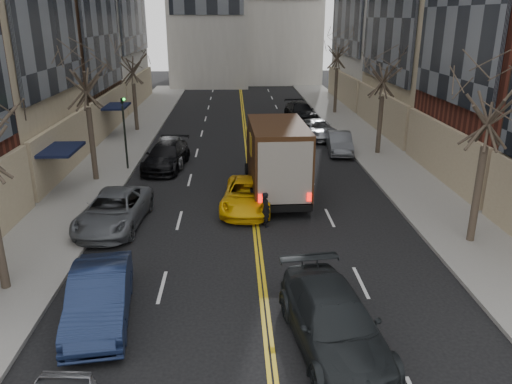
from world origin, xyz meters
TOP-DOWN VIEW (x-y plane):
  - sidewalk_left at (-9.00, 27.00)m, footprint 4.00×66.00m
  - sidewalk_right at (9.00, 27.00)m, footprint 4.00×66.00m
  - tree_lf_mid at (-8.80, 20.00)m, footprint 3.20×3.20m
  - tree_lf_far at (-8.80, 33.00)m, footprint 3.20×3.20m
  - tree_rt_near at (8.80, 11.00)m, footprint 3.20×3.20m
  - tree_rt_mid at (8.80, 25.00)m, footprint 3.20×3.20m
  - tree_rt_far at (8.80, 40.00)m, footprint 3.20×3.20m
  - traffic_signal at (-7.39, 22.00)m, footprint 0.29×0.26m
  - ups_truck at (1.24, 17.22)m, footprint 3.13×7.25m
  - observer_sedan at (1.81, 4.47)m, footprint 2.99×5.85m
  - taxi at (-0.30, 15.35)m, footprint 2.88×5.29m
  - pedestrian at (0.44, 13.17)m, footprint 0.58×0.69m
  - parked_lf_b at (-5.10, 6.10)m, footprint 2.35×5.08m
  - parked_lf_c at (-6.30, 13.45)m, footprint 2.94×5.62m
  - parked_lf_d at (-5.10, 22.48)m, footprint 2.82×5.56m
  - parked_lf_e at (-5.10, 23.58)m, footprint 2.20×4.93m
  - parked_rt_a at (6.30, 25.55)m, footprint 1.92×4.42m
  - parked_rt_b at (5.54, 30.01)m, footprint 2.97×5.27m
  - parked_rt_c at (5.10, 37.18)m, footprint 2.77×5.51m

SIDE VIEW (x-z plane):
  - sidewalk_left at x=-9.00m, z-range 0.00..0.15m
  - sidewalk_right at x=9.00m, z-range 0.00..0.15m
  - parked_rt_b at x=5.54m, z-range 0.00..1.39m
  - taxi at x=-0.30m, z-range 0.00..1.41m
  - parked_rt_a at x=6.30m, z-range 0.00..1.42m
  - parked_lf_c at x=-6.30m, z-range 0.00..1.51m
  - parked_rt_c at x=5.10m, z-range 0.00..1.54m
  - parked_lf_d at x=-5.10m, z-range 0.00..1.55m
  - pedestrian at x=0.44m, z-range 0.00..1.60m
  - parked_lf_b at x=-5.10m, z-range 0.00..1.61m
  - observer_sedan at x=1.81m, z-range 0.00..1.63m
  - parked_lf_e at x=-5.10m, z-range 0.00..1.65m
  - ups_truck at x=1.24m, z-range 0.02..3.93m
  - traffic_signal at x=-7.39m, z-range 0.47..5.17m
  - tree_lf_far at x=-8.80m, z-range 1.97..10.08m
  - tree_rt_mid at x=8.80m, z-range 2.01..10.33m
  - tree_rt_near at x=8.80m, z-range 2.10..10.81m
  - tree_lf_mid at x=-8.80m, z-range 2.14..11.05m
  - tree_rt_far at x=8.80m, z-range 2.19..11.29m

